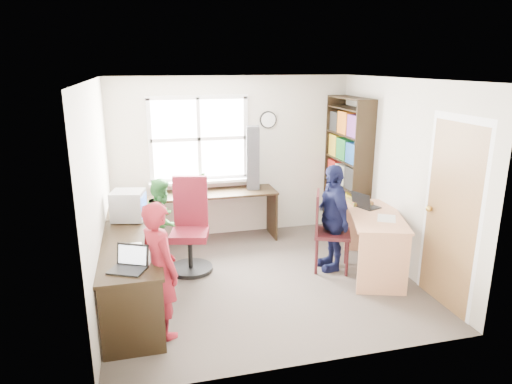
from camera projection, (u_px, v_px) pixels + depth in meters
room at (260, 182)px, 5.39m from camera, size 3.64×3.44×2.44m
l_desk at (151, 266)px, 4.93m from camera, size 2.38×2.95×0.75m
right_desk at (375, 230)px, 5.71m from camera, size 1.00×1.45×0.76m
bookshelf at (347, 171)px, 6.85m from camera, size 0.30×1.02×2.10m
swivel_chair at (190, 231)px, 5.80m from camera, size 0.67×0.67×1.19m
wooden_chair at (326, 228)px, 5.78m from camera, size 0.58×0.58×1.02m
crt_monitor at (129, 206)px, 5.43m from camera, size 0.43×0.40×0.36m
laptop_left at (130, 264)px, 4.17m from camera, size 0.39×0.37×0.21m
laptop_right at (364, 204)px, 5.90m from camera, size 0.35×0.38×0.21m
speaker_a at (135, 216)px, 5.35m from camera, size 0.11×0.11×0.17m
speaker_b at (130, 202)px, 5.85m from camera, size 0.11×0.11×0.20m
cd_tower at (253, 158)px, 6.72m from camera, size 0.22×0.20×0.94m
game_box at (360, 202)px, 6.07m from camera, size 0.29×0.29×0.05m
paper_a at (131, 249)px, 4.63m from camera, size 0.23×0.32×0.00m
paper_b at (387, 218)px, 5.50m from camera, size 0.33×0.36×0.00m
potted_plant at (200, 182)px, 6.63m from camera, size 0.19×0.17×0.30m
person_red at (160, 270)px, 4.33m from camera, size 0.52×0.59×1.35m
person_green at (163, 221)px, 6.00m from camera, size 0.60×0.67×1.14m
person_navy at (333, 217)px, 5.77m from camera, size 0.35×0.81×1.37m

